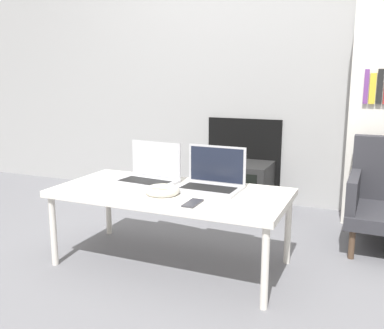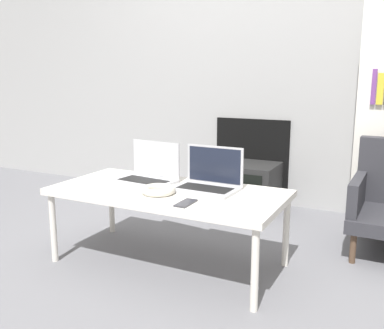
{
  "view_description": "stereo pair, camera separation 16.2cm",
  "coord_description": "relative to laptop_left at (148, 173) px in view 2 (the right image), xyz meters",
  "views": [
    {
      "loc": [
        1.02,
        -1.87,
        1.05
      ],
      "look_at": [
        0.0,
        0.5,
        0.53
      ],
      "focal_mm": 40.0,
      "sensor_mm": 36.0,
      "label": 1
    },
    {
      "loc": [
        1.16,
        -1.8,
        1.05
      ],
      "look_at": [
        0.0,
        0.5,
        0.53
      ],
      "focal_mm": 40.0,
      "sensor_mm": 36.0,
      "label": 2
    }
  ],
  "objects": [
    {
      "name": "phone",
      "position": [
        0.42,
        -0.31,
        -0.05
      ],
      "size": [
        0.06,
        0.14,
        0.01
      ],
      "color": "#333338",
      "rests_on": "table"
    },
    {
      "name": "wall_back",
      "position": [
        0.2,
        1.36,
        0.8
      ],
      "size": [
        7.0,
        0.08,
        2.6
      ],
      "color": "#999999",
      "rests_on": "ground_plane"
    },
    {
      "name": "tv",
      "position": [
        0.19,
        1.11,
        -0.3
      ],
      "size": [
        0.56,
        0.41,
        0.37
      ],
      "color": "black",
      "rests_on": "ground_plane"
    },
    {
      "name": "table",
      "position": [
        0.2,
        -0.1,
        -0.08
      ],
      "size": [
        1.3,
        0.62,
        0.44
      ],
      "color": "silver",
      "rests_on": "ground_plane"
    },
    {
      "name": "laptop_right",
      "position": [
        0.4,
        0.0,
        0.0
      ],
      "size": [
        0.35,
        0.26,
        0.23
      ],
      "rotation": [
        0.0,
        0.0,
        -0.03
      ],
      "color": "#B2B2B7",
      "rests_on": "table"
    },
    {
      "name": "laptop_left",
      "position": [
        0.0,
        0.0,
        0.0
      ],
      "size": [
        0.37,
        0.29,
        0.23
      ],
      "rotation": [
        0.0,
        0.0,
        -0.11
      ],
      "color": "#B2B2B7",
      "rests_on": "table"
    },
    {
      "name": "headphones",
      "position": [
        0.2,
        -0.21,
        -0.03
      ],
      "size": [
        0.19,
        0.19,
        0.04
      ],
      "color": "beige",
      "rests_on": "table"
    },
    {
      "name": "ground_plane",
      "position": [
        0.2,
        -0.3,
        -0.49
      ],
      "size": [
        14.0,
        14.0,
        0.0
      ],
      "primitive_type": "plane",
      "color": "slate"
    }
  ]
}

